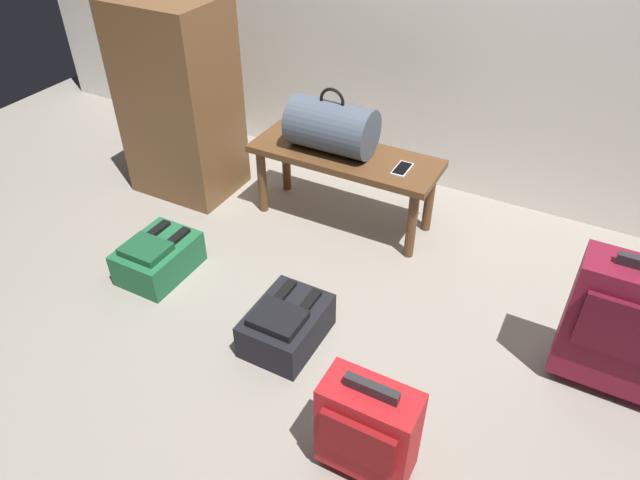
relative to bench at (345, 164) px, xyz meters
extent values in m
plane|color=gray|center=(0.36, -0.96, -0.35)|extent=(6.60, 6.60, 0.00)
cube|color=brown|center=(0.00, 0.00, 0.05)|extent=(1.00, 0.36, 0.04)
cylinder|color=brown|center=(-0.44, -0.13, -0.16)|extent=(0.05, 0.05, 0.38)
cylinder|color=brown|center=(0.44, -0.13, -0.16)|extent=(0.05, 0.05, 0.38)
cylinder|color=brown|center=(-0.44, 0.13, -0.16)|extent=(0.05, 0.05, 0.38)
cylinder|color=brown|center=(0.44, 0.13, -0.16)|extent=(0.05, 0.05, 0.38)
cylinder|color=#475160|center=(-0.08, 0.00, 0.20)|extent=(0.44, 0.26, 0.26)
torus|color=black|center=(-0.08, 0.00, 0.34)|extent=(0.14, 0.02, 0.14)
cube|color=silver|center=(0.32, -0.02, 0.07)|extent=(0.07, 0.14, 0.01)
cube|color=black|center=(0.32, -0.02, 0.07)|extent=(0.06, 0.13, 0.00)
cube|color=maroon|center=(1.43, -0.53, -0.03)|extent=(0.44, 0.19, 0.54)
cube|color=#500E1C|center=(1.43, -0.64, 0.03)|extent=(0.36, 0.02, 0.24)
cylinder|color=black|center=(1.28, -0.47, -0.33)|extent=(0.02, 0.05, 0.05)
cube|color=red|center=(0.74, -1.32, -0.12)|extent=(0.32, 0.16, 0.37)
cube|color=maroon|center=(0.74, -1.42, -0.07)|extent=(0.26, 0.02, 0.17)
cube|color=#262628|center=(0.74, -1.32, 0.09)|extent=(0.18, 0.03, 0.04)
cylinder|color=black|center=(0.63, -1.27, -0.33)|extent=(0.02, 0.05, 0.05)
cylinder|color=black|center=(0.85, -1.27, -0.33)|extent=(0.02, 0.05, 0.05)
cube|color=black|center=(0.19, -0.93, -0.27)|extent=(0.28, 0.38, 0.17)
cube|color=black|center=(0.19, -0.99, -0.16)|extent=(0.21, 0.17, 0.04)
cube|color=black|center=(0.13, -0.86, -0.17)|extent=(0.04, 0.19, 0.02)
cube|color=black|center=(0.25, -0.86, -0.17)|extent=(0.04, 0.19, 0.02)
cube|color=#1E6038|center=(-0.60, -0.83, -0.27)|extent=(0.28, 0.38, 0.17)
cube|color=#184D2C|center=(-0.60, -0.90, -0.16)|extent=(0.21, 0.17, 0.04)
cube|color=black|center=(-0.66, -0.77, -0.17)|extent=(0.04, 0.19, 0.02)
cube|color=black|center=(-0.54, -0.77, -0.17)|extent=(0.04, 0.19, 0.02)
cube|color=brown|center=(-0.97, -0.11, 0.20)|extent=(0.56, 0.44, 1.10)
camera|label=1|loc=(1.13, -2.38, 1.52)|focal=32.29mm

